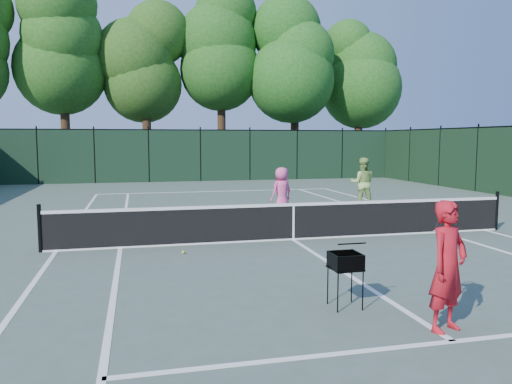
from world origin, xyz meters
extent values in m
plane|color=#47564B|center=(0.00, 0.00, 0.00)|extent=(90.00, 90.00, 0.00)
cube|color=white|center=(-5.49, 0.00, 0.00)|extent=(0.10, 23.77, 0.01)
cube|color=white|center=(5.49, 0.00, 0.00)|extent=(0.10, 23.77, 0.01)
cube|color=white|center=(-4.12, 0.00, 0.00)|extent=(0.10, 23.77, 0.01)
cube|color=white|center=(4.12, 0.00, 0.00)|extent=(0.10, 23.77, 0.01)
cube|color=white|center=(0.00, 11.88, 0.00)|extent=(10.97, 0.10, 0.01)
cube|color=white|center=(0.00, -6.40, 0.00)|extent=(8.23, 0.10, 0.01)
cube|color=white|center=(0.00, 6.40, 0.00)|extent=(8.23, 0.10, 0.01)
cube|color=white|center=(0.00, 0.00, 0.00)|extent=(0.10, 12.80, 0.01)
cube|color=black|center=(0.00, 0.00, 0.46)|extent=(11.60, 0.03, 0.85)
cube|color=white|center=(0.00, 0.00, 0.88)|extent=(11.60, 0.05, 0.07)
cube|color=white|center=(0.00, 0.00, 0.02)|extent=(11.60, 0.05, 0.04)
cube|color=white|center=(0.00, 0.00, 0.46)|extent=(0.05, 0.04, 0.91)
cylinder|color=black|center=(-5.80, 0.00, 0.53)|extent=(0.09, 0.09, 1.06)
cylinder|color=black|center=(5.80, 0.00, 0.53)|extent=(0.09, 0.09, 1.06)
cube|color=black|center=(0.00, 18.00, 1.50)|extent=(24.00, 0.05, 3.00)
cylinder|color=black|center=(-8.00, 22.00, 2.40)|extent=(0.56, 0.56, 4.80)
ellipsoid|color=#1C4C15|center=(-8.00, 22.00, 8.71)|extent=(6.80, 6.80, 10.54)
cylinder|color=black|center=(-3.00, 21.80, 2.15)|extent=(0.56, 0.56, 4.30)
ellipsoid|color=#1F4513|center=(-3.00, 21.80, 7.75)|extent=(6.00, 6.00, 9.30)
cylinder|color=black|center=(2.00, 22.30, 2.50)|extent=(0.56, 0.56, 5.00)
ellipsoid|color=#184814|center=(2.00, 22.30, 9.03)|extent=(7.00, 7.00, 10.85)
cylinder|color=black|center=(7.00, 21.60, 2.30)|extent=(0.56, 0.56, 4.60)
ellipsoid|color=#164A15|center=(7.00, 21.60, 8.16)|extent=(6.20, 6.20, 9.61)
cylinder|color=black|center=(12.00, 22.10, 2.20)|extent=(0.56, 0.56, 4.40)
ellipsoid|color=#184A15|center=(12.00, 22.10, 7.74)|extent=(5.80, 5.80, 8.99)
imported|color=red|center=(0.13, -6.05, 0.85)|extent=(0.72, 0.61, 1.69)
cylinder|color=black|center=(0.41, -5.56, 0.95)|extent=(0.03, 0.03, 0.30)
torus|color=black|center=(0.41, -5.56, 1.22)|extent=(0.30, 0.10, 0.30)
imported|color=#E65190|center=(0.81, 3.75, 0.79)|extent=(0.91, 0.77, 1.58)
imported|color=#98BF5F|center=(4.15, 4.86, 0.91)|extent=(1.07, 0.96, 1.82)
cylinder|color=black|center=(-0.97, -5.10, 0.29)|extent=(0.02, 0.02, 0.57)
cylinder|color=black|center=(-0.59, -5.10, 0.29)|extent=(0.02, 0.02, 0.57)
cylinder|color=black|center=(-0.97, -4.72, 0.29)|extent=(0.02, 0.02, 0.57)
cylinder|color=black|center=(-0.59, -4.72, 0.29)|extent=(0.02, 0.02, 0.57)
cube|color=black|center=(-0.78, -4.91, 0.69)|extent=(0.47, 0.47, 0.24)
sphere|color=#D0DE2D|center=(-0.78, -4.91, 0.62)|extent=(0.06, 0.06, 0.06)
sphere|color=#D0DE2D|center=(-0.78, -4.91, 0.62)|extent=(0.06, 0.06, 0.06)
sphere|color=#D0DE2D|center=(-0.78, -4.91, 0.62)|extent=(0.06, 0.06, 0.06)
sphere|color=#D0DE2D|center=(-0.78, -4.91, 0.62)|extent=(0.06, 0.06, 0.06)
sphere|color=#D0DE2D|center=(-0.78, -4.91, 0.62)|extent=(0.06, 0.06, 0.06)
sphere|color=#D0DE2D|center=(-0.78, -4.91, 0.62)|extent=(0.06, 0.06, 0.06)
sphere|color=#D0DE2D|center=(-0.78, -4.91, 0.62)|extent=(0.06, 0.06, 0.06)
sphere|color=#D0DE2D|center=(-0.78, -4.91, 0.62)|extent=(0.06, 0.06, 0.06)
sphere|color=#D0DE2D|center=(-0.78, -4.91, 0.62)|extent=(0.06, 0.06, 0.06)
sphere|color=#D0DE2D|center=(-0.78, -4.91, 0.62)|extent=(0.06, 0.06, 0.06)
sphere|color=#D0DE2D|center=(-0.78, -4.91, 0.62)|extent=(0.06, 0.06, 0.06)
sphere|color=#D0DE2D|center=(-0.78, -4.91, 0.62)|extent=(0.06, 0.06, 0.06)
sphere|color=#C8D52B|center=(-2.77, -0.89, 0.03)|extent=(0.07, 0.07, 0.07)
camera|label=1|loc=(-3.71, -11.54, 2.46)|focal=35.00mm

